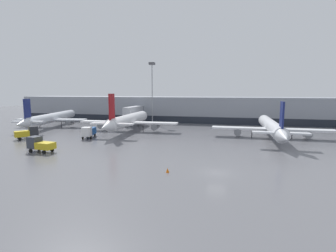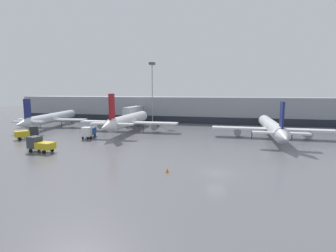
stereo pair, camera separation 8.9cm
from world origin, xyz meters
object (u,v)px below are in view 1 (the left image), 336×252
object	(u,v)px
service_truck_1	(28,133)
apron_light_mast_1	(152,76)
parked_jet_1	(128,120)
parked_jet_3	(51,118)
service_truck_0	(40,144)
parked_jet_2	(272,127)
service_truck_3	(89,131)
traffic_cone_3	(168,170)

from	to	relation	value
service_truck_1	apron_light_mast_1	world-z (taller)	apron_light_mast_1
parked_jet_1	parked_jet_3	world-z (taller)	parked_jet_1
parked_jet_1	service_truck_1	world-z (taller)	parked_jet_1
service_truck_0	service_truck_1	size ratio (longest dim) A/B	1.07
parked_jet_1	service_truck_1	distance (m)	24.77
parked_jet_2	service_truck_3	size ratio (longest dim) A/B	5.97
parked_jet_1	apron_light_mast_1	bearing A→B (deg)	-6.36
traffic_cone_3	apron_light_mast_1	world-z (taller)	apron_light_mast_1
service_truck_0	apron_light_mast_1	bearing A→B (deg)	-92.73
parked_jet_1	service_truck_3	xyz separation A→B (m)	(-5.37, -11.68, -1.52)
parked_jet_3	service_truck_0	xyz separation A→B (m)	(20.00, -29.26, -1.40)
parked_jet_3	parked_jet_2	bearing A→B (deg)	-105.20
service_truck_0	service_truck_1	xyz separation A→B (m)	(-12.18, 10.65, 0.04)
parked_jet_2	traffic_cone_3	bearing A→B (deg)	150.33
parked_jet_1	service_truck_0	bearing A→B (deg)	164.94
parked_jet_2	apron_light_mast_1	distance (m)	43.13
service_truck_0	traffic_cone_3	bearing A→B (deg)	173.06
service_truck_1	traffic_cone_3	bearing A→B (deg)	-74.52
service_truck_1	apron_light_mast_1	xyz separation A→B (m)	(19.78, 34.83, 14.52)
service_truck_1	parked_jet_2	bearing A→B (deg)	-35.50
parked_jet_1	traffic_cone_3	world-z (taller)	parked_jet_1
service_truck_3	traffic_cone_3	bearing A→B (deg)	35.32
parked_jet_2	traffic_cone_3	xyz separation A→B (m)	(-17.73, -31.75, -2.39)
parked_jet_2	apron_light_mast_1	size ratio (longest dim) A/B	1.70
parked_jet_3	service_truck_1	world-z (taller)	parked_jet_3
service_truck_0	traffic_cone_3	xyz separation A→B (m)	(25.67, -6.26, -1.20)
apron_light_mast_1	parked_jet_2	bearing A→B (deg)	-29.18
parked_jet_2	service_truck_1	xyz separation A→B (m)	(-55.58, -14.84, -1.14)
service_truck_1	service_truck_3	xyz separation A→B (m)	(13.05, 4.81, 0.03)
service_truck_3	apron_light_mast_1	world-z (taller)	apron_light_mast_1
parked_jet_3	service_truck_1	bearing A→B (deg)	-169.00
service_truck_0	service_truck_1	bearing A→B (deg)	-34.41
traffic_cone_3	service_truck_3	bearing A→B (deg)	138.78
parked_jet_2	apron_light_mast_1	world-z (taller)	apron_light_mast_1
service_truck_3	parked_jet_2	bearing A→B (deg)	89.80
service_truck_1	apron_light_mast_1	size ratio (longest dim) A/B	0.24
service_truck_0	traffic_cone_3	world-z (taller)	service_truck_0
parked_jet_1	parked_jet_3	size ratio (longest dim) A/B	0.93
parked_jet_3	apron_light_mast_1	size ratio (longest dim) A/B	1.75
traffic_cone_3	service_truck_1	bearing A→B (deg)	155.93
parked_jet_2	parked_jet_3	distance (m)	63.51
service_truck_0	parked_jet_1	bearing A→B (deg)	-96.19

